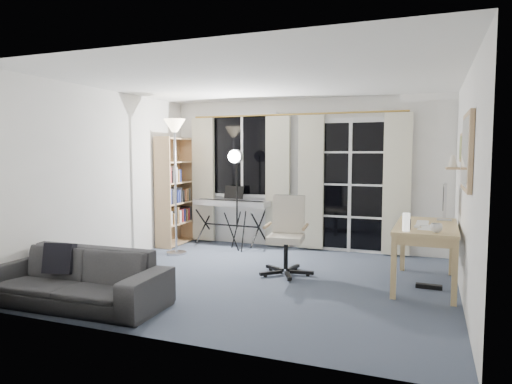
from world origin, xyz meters
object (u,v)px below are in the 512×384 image
at_px(bookshelf, 173,194).
at_px(sofa, 75,269).
at_px(office_chair, 287,228).
at_px(desk, 426,232).
at_px(monitor, 445,198).
at_px(keyboard_piano, 231,204).
at_px(studio_light, 236,168).
at_px(torchiere_lamp, 175,146).
at_px(mug, 436,227).

distance_m(bookshelf, sofa, 3.16).
distance_m(office_chair, desk, 1.67).
bearing_deg(bookshelf, sofa, -78.63).
bearing_deg(monitor, bookshelf, 172.69).
xyz_separation_m(keyboard_piano, studio_light, (0.22, -0.32, 0.60)).
relative_size(torchiere_lamp, studio_light, 1.26).
relative_size(keyboard_piano, monitor, 2.51).
xyz_separation_m(bookshelf, studio_light, (1.20, -0.11, 0.45)).
bearing_deg(office_chair, torchiere_lamp, 159.95).
bearing_deg(mug, sofa, -156.66).
bearing_deg(mug, keyboard_piano, 150.43).
height_order(monitor, mug, monitor).
bearing_deg(studio_light, keyboard_piano, 121.42).
height_order(office_chair, desk, office_chair).
bearing_deg(keyboard_piano, sofa, -92.25).
bearing_deg(torchiere_lamp, studio_light, 34.88).
bearing_deg(mug, office_chair, 164.21).
bearing_deg(desk, bookshelf, 166.12).
height_order(desk, sofa, sofa).
relative_size(studio_light, mug, 13.85).
relative_size(desk, monitor, 2.61).
bearing_deg(keyboard_piano, monitor, -11.46).
bearing_deg(studio_light, bookshelf, 171.07).
bearing_deg(office_chair, desk, -7.46).
bearing_deg(torchiere_lamp, monitor, 0.40).
bearing_deg(mug, torchiere_lamp, 165.86).
distance_m(torchiere_lamp, keyboard_piano, 1.38).
height_order(keyboard_piano, sofa, keyboard_piano).
relative_size(bookshelf, studio_light, 1.11).
relative_size(torchiere_lamp, monitor, 3.96).
relative_size(office_chair, sofa, 0.52).
xyz_separation_m(office_chair, desk, (1.67, 0.00, 0.04)).
height_order(bookshelf, office_chair, bookshelf).
relative_size(office_chair, monitor, 1.93).
xyz_separation_m(monitor, sofa, (-3.51, -2.42, -0.62)).
distance_m(studio_light, monitor, 3.06).
height_order(keyboard_piano, studio_light, studio_light).
xyz_separation_m(studio_light, sofa, (-0.51, -2.93, -0.93)).
distance_m(keyboard_piano, sofa, 3.28).
bearing_deg(monitor, desk, -112.51).
height_order(desk, monitor, monitor).
relative_size(desk, sofa, 0.71).
height_order(torchiere_lamp, keyboard_piano, torchiere_lamp).
xyz_separation_m(torchiere_lamp, sofa, (0.25, -2.40, -1.27)).
distance_m(keyboard_piano, monitor, 3.34).
height_order(torchiere_lamp, office_chair, torchiere_lamp).
bearing_deg(studio_light, mug, -30.12).
height_order(studio_light, sofa, studio_light).
distance_m(office_chair, mug, 1.85).
bearing_deg(office_chair, studio_light, 132.42).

